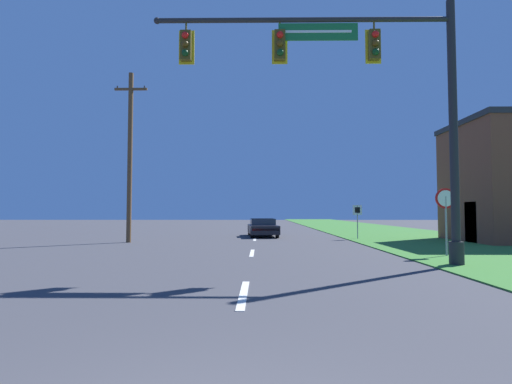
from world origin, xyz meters
TOP-DOWN VIEW (x-y plane):
  - grass_verge_right at (10.50, 30.00)m, footprint 10.00×110.00m
  - road_center_line at (0.00, 22.00)m, footprint 0.16×34.80m
  - signal_mast at (3.86, 10.32)m, footprint 9.70×0.47m
  - car_ahead at (0.48, 24.86)m, footprint 2.17×4.63m
  - stop_sign at (7.26, 12.83)m, footprint 0.76×0.07m
  - route_sign_post at (6.23, 22.18)m, footprint 0.55×0.06m
  - utility_pole_near at (-6.83, 19.55)m, footprint 1.80×0.26m

SIDE VIEW (x-z plane):
  - road_center_line at x=0.00m, z-range 0.00..0.01m
  - grass_verge_right at x=10.50m, z-range 0.00..0.04m
  - car_ahead at x=0.48m, z-range 0.01..1.20m
  - route_sign_post at x=6.23m, z-range 0.51..2.54m
  - stop_sign at x=7.26m, z-range 0.61..3.12m
  - utility_pole_near at x=-6.83m, z-range 0.16..9.51m
  - signal_mast at x=3.86m, z-range 1.14..9.77m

